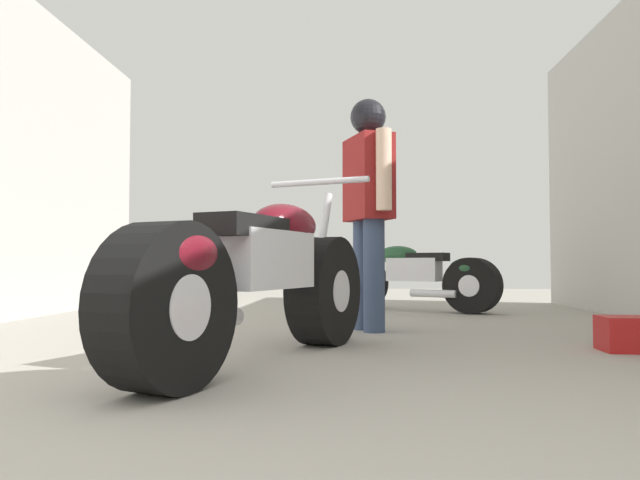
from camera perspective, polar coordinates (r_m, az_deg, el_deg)
name	(u,v)px	position (r m, az deg, el deg)	size (l,w,h in m)	color
ground_plane	(320,337)	(4.05, 0.02, -9.29)	(15.98, 15.98, 0.00)	#9E998E
motorcycle_maroon_cruiser	(259,279)	(2.95, -5.85, -3.73)	(1.04, 2.08, 1.00)	black
motorcycle_black_naked	(417,278)	(6.35, 9.24, -3.59)	(1.68, 1.10, 0.85)	black
mechanic_in_blue	(368,191)	(4.47, 4.64, 4.66)	(0.39, 0.67, 1.73)	#384766
red_toolbox	(638,334)	(3.84, 28.07, -7.92)	(0.40, 0.25, 0.20)	#B21919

